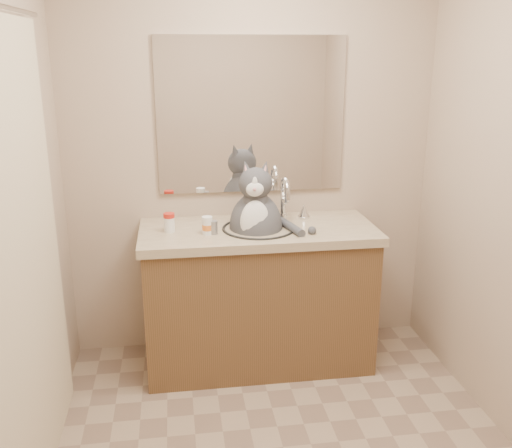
{
  "coord_description": "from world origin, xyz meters",
  "views": [
    {
      "loc": [
        -0.46,
        -2.09,
        1.83
      ],
      "look_at": [
        -0.06,
        0.65,
        0.97
      ],
      "focal_mm": 40.0,
      "sensor_mm": 36.0,
      "label": 1
    }
  ],
  "objects": [
    {
      "name": "room",
      "position": [
        0.0,
        0.0,
        1.2
      ],
      "size": [
        2.22,
        2.52,
        2.42
      ],
      "color": "gray",
      "rests_on": "ground"
    },
    {
      "name": "vanity",
      "position": [
        0.0,
        0.96,
        0.44
      ],
      "size": [
        1.34,
        0.59,
        1.12
      ],
      "color": "brown",
      "rests_on": "ground"
    },
    {
      "name": "mirror",
      "position": [
        0.0,
        1.24,
        1.45
      ],
      "size": [
        1.1,
        0.02,
        0.9
      ],
      "primitive_type": "cube",
      "color": "white",
      "rests_on": "room"
    },
    {
      "name": "shower_curtain",
      "position": [
        -1.05,
        0.1,
        1.03
      ],
      "size": [
        0.02,
        1.3,
        1.93
      ],
      "color": "beige",
      "rests_on": "ground"
    },
    {
      "name": "cat",
      "position": [
        -0.01,
        0.96,
        0.88
      ],
      "size": [
        0.42,
        0.41,
        0.6
      ],
      "rotation": [
        0.0,
        0.0,
        -0.19
      ],
      "color": "#414246",
      "rests_on": "vanity"
    },
    {
      "name": "pill_bottle_redcap",
      "position": [
        -0.5,
        0.96,
        0.9
      ],
      "size": [
        0.07,
        0.07,
        0.11
      ],
      "rotation": [
        0.0,
        0.0,
        0.25
      ],
      "color": "white",
      "rests_on": "vanity"
    },
    {
      "name": "pill_bottle_orange",
      "position": [
        -0.29,
        0.89,
        0.9
      ],
      "size": [
        0.06,
        0.06,
        0.1
      ],
      "rotation": [
        0.0,
        0.0,
        -0.03
      ],
      "color": "white",
      "rests_on": "vanity"
    },
    {
      "name": "grey_canister",
      "position": [
        -0.26,
        0.89,
        0.89
      ],
      "size": [
        0.05,
        0.05,
        0.07
      ],
      "rotation": [
        0.0,
        0.0,
        0.19
      ],
      "color": "gray",
      "rests_on": "vanity"
    }
  ]
}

